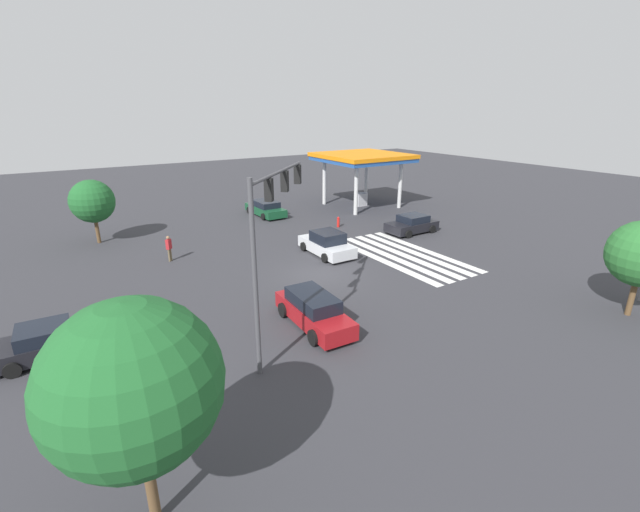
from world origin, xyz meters
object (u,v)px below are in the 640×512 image
object	(u,v)px
tree_corner_b	(134,385)
fire_hydrant	(338,222)
pedestrian	(169,247)
car_1	(266,208)
tree_corner_a	(92,201)
car_0	(51,342)
car_3	(327,244)
car_4	(314,310)
car_2	(412,224)
traffic_signal_mast	(272,222)

from	to	relation	value
tree_corner_b	fire_hydrant	distance (m)	27.34
pedestrian	tree_corner_b	bearing A→B (deg)	-58.88
car_1	tree_corner_a	bearing A→B (deg)	92.96
tree_corner_a	fire_hydrant	world-z (taller)	tree_corner_a
car_0	car_1	size ratio (longest dim) A/B	0.89
car_3	tree_corner_b	world-z (taller)	tree_corner_b
car_4	car_2	bearing A→B (deg)	123.64
car_0	car_4	bearing A→B (deg)	-16.60
traffic_signal_mast	car_4	size ratio (longest dim) A/B	1.51
fire_hydrant	car_2	bearing A→B (deg)	-137.83
tree_corner_b	car_3	bearing A→B (deg)	-44.80
traffic_signal_mast	car_1	bearing A→B (deg)	20.75
car_2	tree_corner_a	bearing A→B (deg)	-26.42
traffic_signal_mast	tree_corner_b	distance (m)	8.37
car_1	tree_corner_a	xyz separation A→B (m)	(-1.06, 13.92, 2.42)
car_1	car_3	size ratio (longest dim) A/B	1.09
car_1	car_4	distance (m)	21.34
car_0	fire_hydrant	distance (m)	22.86
traffic_signal_mast	car_0	xyz separation A→B (m)	(4.10, 7.89, -4.73)
car_4	fire_hydrant	distance (m)	16.91
car_0	fire_hydrant	bearing A→B (deg)	27.50
car_3	fire_hydrant	bearing A→B (deg)	-40.29
car_4	tree_corner_b	size ratio (longest dim) A/B	0.83
car_1	tree_corner_b	xyz separation A→B (m)	(-26.42, 15.42, 3.22)
fire_hydrant	car_0	bearing A→B (deg)	115.58
tree_corner_a	fire_hydrant	xyz separation A→B (m)	(-5.78, -17.27, -2.64)
tree_corner_a	tree_corner_b	world-z (taller)	tree_corner_b
car_2	fire_hydrant	xyz separation A→B (m)	(4.42, 4.00, -0.23)
car_1	car_3	xyz separation A→B (m)	(-12.11, 1.20, 0.06)
car_2	pedestrian	xyz separation A→B (m)	(3.42, 17.85, 0.28)
car_3	tree_corner_a	distance (m)	17.01
tree_corner_a	tree_corner_b	size ratio (longest dim) A/B	0.79
pedestrian	tree_corner_a	distance (m)	7.89
car_0	traffic_signal_mast	bearing A→B (deg)	-25.55
car_3	car_4	distance (m)	9.96
car_0	tree_corner_b	size ratio (longest dim) A/B	0.75
fire_hydrant	tree_corner_b	bearing A→B (deg)	136.20
car_4	car_1	bearing A→B (deg)	162.70
pedestrian	traffic_signal_mast	bearing A→B (deg)	-39.13
car_3	car_0	bearing A→B (deg)	106.61
car_0	tree_corner_a	distance (m)	16.19
car_0	tree_corner_b	world-z (taller)	tree_corner_b
pedestrian	car_2	bearing A→B (deg)	35.13
car_1	tree_corner_a	distance (m)	14.17
car_2	car_0	bearing A→B (deg)	11.69
tree_corner_b	fire_hydrant	xyz separation A→B (m)	(19.58, -18.77, -3.45)
car_2	tree_corner_a	distance (m)	23.72
tree_corner_a	car_4	bearing A→B (deg)	-160.38
car_0	car_4	world-z (taller)	car_4
traffic_signal_mast	car_1	size ratio (longest dim) A/B	1.49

